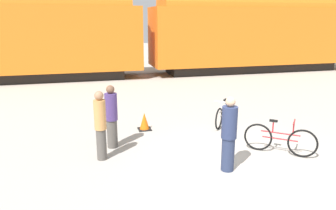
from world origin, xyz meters
TOP-DOWN VIEW (x-y plane):
  - ground_plane at (0.00, 0.00)m, footprint 80.00×80.00m
  - freight_train at (0.00, 12.91)m, footprint 27.53×2.81m
  - rail_near at (0.00, 12.19)m, footprint 39.53×0.07m
  - rail_far at (0.00, 13.63)m, footprint 39.53×0.07m
  - bicycle_silver at (0.63, 2.87)m, footprint 1.11×1.30m
  - bicycle_maroon at (1.06, 0.29)m, footprint 1.44×1.21m
  - person_in_purple at (-3.08, 1.82)m, footprint 0.33×0.33m
  - person_in_tan at (-3.40, 1.09)m, footprint 0.29×0.29m
  - person_in_navy at (-0.64, -0.25)m, footprint 0.35×0.35m
  - backpack at (-3.34, 3.47)m, footprint 0.28×0.20m
  - traffic_cone at (-1.97, 3.03)m, footprint 0.40×0.40m

SIDE VIEW (x-z plane):
  - ground_plane at x=0.00m, z-range 0.00..0.00m
  - rail_near at x=0.00m, z-range 0.00..0.01m
  - rail_far at x=0.00m, z-range 0.00..0.01m
  - backpack at x=-3.34m, z-range 0.00..0.34m
  - traffic_cone at x=-1.97m, z-range -0.02..0.53m
  - bicycle_silver at x=0.63m, z-range -0.06..0.79m
  - bicycle_maroon at x=1.06m, z-range -0.07..0.85m
  - person_in_purple at x=-3.08m, z-range 0.01..1.73m
  - person_in_navy at x=-0.64m, z-range 0.00..1.74m
  - person_in_tan at x=-3.40m, z-range 0.02..1.76m
  - freight_train at x=0.00m, z-range 0.16..5.55m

